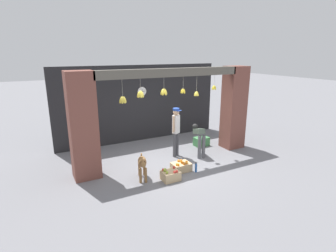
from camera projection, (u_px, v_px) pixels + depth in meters
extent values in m
plane|color=slate|center=(174.00, 163.00, 8.15)|extent=(60.00, 60.00, 0.00)
cube|color=#232326|center=(141.00, 103.00, 9.98)|extent=(6.44, 0.12, 2.88)
cube|color=brown|center=(83.00, 126.00, 6.86)|extent=(0.70, 0.60, 2.88)
cube|color=brown|center=(234.00, 108.00, 9.17)|extent=(0.70, 0.60, 2.88)
cube|color=#5B564C|center=(172.00, 72.00, 7.51)|extent=(4.54, 0.24, 0.24)
cylinder|color=#B2AD99|center=(122.00, 88.00, 6.90)|extent=(0.01, 0.01, 0.46)
ellipsoid|color=yellow|center=(125.00, 100.00, 7.01)|extent=(0.13, 0.07, 0.20)
ellipsoid|color=yellow|center=(123.00, 100.00, 7.04)|extent=(0.11, 0.13, 0.21)
ellipsoid|color=yellow|center=(121.00, 100.00, 7.02)|extent=(0.11, 0.13, 0.21)
ellipsoid|color=yellow|center=(121.00, 100.00, 6.97)|extent=(0.13, 0.07, 0.20)
ellipsoid|color=yellow|center=(122.00, 100.00, 6.94)|extent=(0.11, 0.13, 0.21)
ellipsoid|color=yellow|center=(124.00, 100.00, 6.96)|extent=(0.11, 0.13, 0.21)
cylinder|color=#B2AD99|center=(140.00, 85.00, 7.18)|extent=(0.01, 0.01, 0.35)
ellipsoid|color=yellow|center=(142.00, 94.00, 7.27)|extent=(0.14, 0.07, 0.21)
ellipsoid|color=yellow|center=(141.00, 94.00, 7.30)|extent=(0.12, 0.12, 0.22)
ellipsoid|color=yellow|center=(139.00, 94.00, 7.29)|extent=(0.09, 0.13, 0.21)
ellipsoid|color=yellow|center=(139.00, 94.00, 7.25)|extent=(0.13, 0.10, 0.22)
ellipsoid|color=yellow|center=(139.00, 95.00, 7.21)|extent=(0.13, 0.10, 0.22)
ellipsoid|color=yellow|center=(141.00, 95.00, 7.20)|extent=(0.09, 0.13, 0.21)
ellipsoid|color=yellow|center=(142.00, 94.00, 7.23)|extent=(0.12, 0.12, 0.22)
cylinder|color=#B2AD99|center=(164.00, 83.00, 7.47)|extent=(0.01, 0.01, 0.33)
ellipsoid|color=gold|center=(166.00, 92.00, 7.56)|extent=(0.14, 0.07, 0.21)
ellipsoid|color=gold|center=(164.00, 92.00, 7.58)|extent=(0.10, 0.13, 0.21)
ellipsoid|color=gold|center=(162.00, 92.00, 7.54)|extent=(0.13, 0.11, 0.22)
ellipsoid|color=gold|center=(163.00, 92.00, 7.49)|extent=(0.13, 0.11, 0.22)
ellipsoid|color=gold|center=(165.00, 92.00, 7.50)|extent=(0.10, 0.13, 0.21)
cylinder|color=#B2AD99|center=(183.00, 83.00, 7.72)|extent=(0.01, 0.01, 0.37)
ellipsoid|color=yellow|center=(184.00, 91.00, 7.80)|extent=(0.10, 0.06, 0.16)
ellipsoid|color=yellow|center=(183.00, 91.00, 7.82)|extent=(0.07, 0.10, 0.16)
ellipsoid|color=yellow|center=(182.00, 91.00, 7.79)|extent=(0.10, 0.09, 0.17)
ellipsoid|color=yellow|center=(183.00, 91.00, 7.75)|extent=(0.10, 0.09, 0.17)
ellipsoid|color=yellow|center=(184.00, 91.00, 7.76)|extent=(0.07, 0.10, 0.16)
cylinder|color=#B2AD99|center=(197.00, 84.00, 8.04)|extent=(0.01, 0.01, 0.49)
ellipsoid|color=yellow|center=(197.00, 94.00, 8.15)|extent=(0.10, 0.06, 0.16)
ellipsoid|color=yellow|center=(197.00, 94.00, 8.17)|extent=(0.09, 0.09, 0.17)
ellipsoid|color=yellow|center=(195.00, 94.00, 8.16)|extent=(0.07, 0.10, 0.16)
ellipsoid|color=yellow|center=(195.00, 94.00, 8.13)|extent=(0.10, 0.08, 0.17)
ellipsoid|color=yellow|center=(196.00, 94.00, 8.10)|extent=(0.10, 0.08, 0.17)
ellipsoid|color=yellow|center=(197.00, 94.00, 8.09)|extent=(0.07, 0.10, 0.16)
ellipsoid|color=yellow|center=(198.00, 94.00, 8.11)|extent=(0.09, 0.09, 0.17)
cylinder|color=#B2AD99|center=(214.00, 80.00, 8.29)|extent=(0.01, 0.01, 0.34)
ellipsoid|color=yellow|center=(215.00, 88.00, 8.37)|extent=(0.10, 0.05, 0.15)
ellipsoid|color=yellow|center=(214.00, 88.00, 8.39)|extent=(0.07, 0.10, 0.16)
ellipsoid|color=yellow|center=(213.00, 88.00, 8.36)|extent=(0.10, 0.08, 0.16)
ellipsoid|color=yellow|center=(214.00, 88.00, 8.32)|extent=(0.10, 0.08, 0.16)
ellipsoid|color=yellow|center=(215.00, 88.00, 8.33)|extent=(0.07, 0.10, 0.16)
ellipsoid|color=olive|center=(142.00, 162.00, 6.97)|extent=(0.39, 0.61, 0.23)
cylinder|color=olive|center=(146.00, 175.00, 6.86)|extent=(0.07, 0.07, 0.40)
cylinder|color=olive|center=(140.00, 176.00, 6.84)|extent=(0.07, 0.07, 0.40)
cylinder|color=olive|center=(144.00, 168.00, 7.27)|extent=(0.07, 0.07, 0.40)
cylinder|color=olive|center=(139.00, 169.00, 7.25)|extent=(0.07, 0.07, 0.40)
ellipsoid|color=olive|center=(143.00, 165.00, 6.66)|extent=(0.20, 0.24, 0.15)
cone|color=brown|center=(145.00, 161.00, 6.65)|extent=(0.05, 0.05, 0.06)
cone|color=brown|center=(141.00, 162.00, 6.64)|extent=(0.05, 0.05, 0.06)
cylinder|color=olive|center=(141.00, 156.00, 7.26)|extent=(0.10, 0.19, 0.23)
cylinder|color=#424247|center=(177.00, 144.00, 8.63)|extent=(0.11, 0.11, 0.80)
cylinder|color=#424247|center=(175.00, 145.00, 8.52)|extent=(0.11, 0.11, 0.80)
cube|color=white|center=(176.00, 124.00, 8.38)|extent=(0.25, 0.24, 0.60)
cylinder|color=tan|center=(178.00, 122.00, 8.48)|extent=(0.06, 0.06, 0.53)
cylinder|color=tan|center=(174.00, 124.00, 8.26)|extent=(0.06, 0.06, 0.53)
sphere|color=tan|center=(176.00, 112.00, 8.28)|extent=(0.21, 0.21, 0.21)
cylinder|color=#234299|center=(176.00, 109.00, 8.25)|extent=(0.21, 0.21, 0.07)
cube|color=#234299|center=(179.00, 111.00, 8.20)|extent=(0.21, 0.18, 0.01)
cylinder|color=#56565B|center=(199.00, 147.00, 8.38)|extent=(0.11, 0.11, 0.76)
cylinder|color=#56565B|center=(204.00, 147.00, 8.42)|extent=(0.11, 0.11, 0.76)
cube|color=#4C5B4C|center=(199.00, 131.00, 8.52)|extent=(0.34, 0.60, 0.30)
sphere|color=black|center=(195.00, 126.00, 8.83)|extent=(0.18, 0.18, 0.18)
cube|color=tan|center=(181.00, 167.00, 7.57)|extent=(0.53, 0.41, 0.23)
sphere|color=orange|center=(178.00, 165.00, 7.35)|extent=(0.07, 0.07, 0.07)
sphere|color=orange|center=(177.00, 164.00, 7.38)|extent=(0.07, 0.07, 0.07)
sphere|color=orange|center=(182.00, 162.00, 7.53)|extent=(0.07, 0.07, 0.07)
sphere|color=orange|center=(179.00, 161.00, 7.63)|extent=(0.07, 0.07, 0.07)
sphere|color=orange|center=(181.00, 161.00, 7.64)|extent=(0.07, 0.07, 0.07)
sphere|color=orange|center=(184.00, 164.00, 7.43)|extent=(0.07, 0.07, 0.07)
sphere|color=orange|center=(184.00, 163.00, 7.47)|extent=(0.07, 0.07, 0.07)
sphere|color=orange|center=(186.00, 163.00, 7.48)|extent=(0.07, 0.07, 0.07)
sphere|color=orange|center=(187.00, 162.00, 7.55)|extent=(0.07, 0.07, 0.07)
cube|color=tan|center=(171.00, 176.00, 7.01)|extent=(0.46, 0.37, 0.25)
sphere|color=#99B238|center=(165.00, 169.00, 7.01)|extent=(0.07, 0.07, 0.07)
sphere|color=#99B238|center=(164.00, 170.00, 6.96)|extent=(0.07, 0.07, 0.07)
sphere|color=red|center=(174.00, 172.00, 6.86)|extent=(0.07, 0.07, 0.07)
sphere|color=red|center=(174.00, 167.00, 7.14)|extent=(0.07, 0.07, 0.07)
sphere|color=red|center=(177.00, 171.00, 6.90)|extent=(0.07, 0.07, 0.07)
sphere|color=red|center=(163.00, 170.00, 7.00)|extent=(0.07, 0.07, 0.07)
sphere|color=#99B238|center=(167.00, 172.00, 6.84)|extent=(0.07, 0.07, 0.07)
cube|color=#42844C|center=(201.00, 141.00, 9.62)|extent=(0.52, 0.35, 0.32)
cylinder|color=#2D60AD|center=(196.00, 168.00, 7.47)|extent=(0.06, 0.06, 0.26)
cylinder|color=black|center=(196.00, 163.00, 7.43)|extent=(0.04, 0.04, 0.03)
cylinder|color=black|center=(142.00, 91.00, 9.81)|extent=(0.36, 0.01, 0.36)
cylinder|color=white|center=(142.00, 91.00, 9.80)|extent=(0.34, 0.02, 0.34)
cube|color=black|center=(142.00, 90.00, 9.78)|extent=(0.01, 0.01, 0.09)
cube|color=black|center=(143.00, 91.00, 9.81)|extent=(0.13, 0.01, 0.01)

